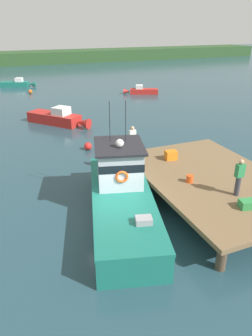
# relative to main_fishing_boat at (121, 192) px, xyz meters

# --- Properties ---
(ground_plane) EXTENTS (200.00, 200.00, 0.00)m
(ground_plane) POSITION_rel_main_fishing_boat_xyz_m (-0.35, -0.63, -1.01)
(ground_plane) COLOR #23424C
(dock) EXTENTS (6.00, 9.00, 1.20)m
(dock) POSITION_rel_main_fishing_boat_xyz_m (4.45, -0.63, 0.07)
(dock) COLOR #4C3D2D
(dock) RESTS_ON ground
(main_fishing_boat) EXTENTS (4.60, 9.93, 4.80)m
(main_fishing_boat) POSITION_rel_main_fishing_boat_xyz_m (0.00, 0.00, 0.00)
(main_fishing_boat) COLOR #196B5B
(main_fishing_boat) RESTS_ON ground
(crate_stack_near_edge) EXTENTS (0.69, 0.57, 0.33)m
(crate_stack_near_edge) POSITION_rel_main_fishing_boat_xyz_m (3.99, -3.38, 0.36)
(crate_stack_near_edge) COLOR #2D8442
(crate_stack_near_edge) RESTS_ON dock
(crate_single_far) EXTENTS (0.64, 0.50, 0.48)m
(crate_single_far) POSITION_rel_main_fishing_boat_xyz_m (3.63, 1.97, 0.43)
(crate_single_far) COLOR orange
(crate_single_far) RESTS_ON dock
(bait_bucket) EXTENTS (0.32, 0.32, 0.34)m
(bait_bucket) POSITION_rel_main_fishing_boat_xyz_m (3.12, -0.66, 0.36)
(bait_bucket) COLOR #E04C19
(bait_bucket) RESTS_ON dock
(deckhand_by_the_boat) EXTENTS (0.36, 0.22, 1.63)m
(deckhand_by_the_boat) POSITION_rel_main_fishing_boat_xyz_m (2.00, 3.35, 1.05)
(deckhand_by_the_boat) COLOR #383842
(deckhand_by_the_boat) RESTS_ON dock
(deckhand_further_back) EXTENTS (0.36, 0.22, 1.63)m
(deckhand_further_back) POSITION_rel_main_fishing_boat_xyz_m (4.28, -2.41, 1.05)
(deckhand_further_back) COLOR #383842
(deckhand_further_back) RESTS_ON dock
(moored_boat_near_channel) EXTENTS (4.16, 2.45, 1.06)m
(moored_boat_near_channel) POSITION_rel_main_fishing_boat_xyz_m (11.91, 23.41, -0.64)
(moored_boat_near_channel) COLOR red
(moored_boat_near_channel) RESTS_ON ground
(moored_boat_outer_mooring) EXTENTS (4.70, 5.27, 1.50)m
(moored_boat_outer_mooring) POSITION_rel_main_fishing_boat_xyz_m (0.07, 14.70, -0.49)
(moored_boat_outer_mooring) COLOR red
(moored_boat_outer_mooring) RESTS_ON ground
(moored_boat_far_left) EXTENTS (4.61, 2.50, 1.17)m
(moored_boat_far_left) POSITION_rel_main_fishing_boat_xyz_m (-1.64, 34.14, -0.61)
(moored_boat_far_left) COLOR #196B5B
(moored_boat_far_left) RESTS_ON ground
(mooring_buoy_outer) EXTENTS (0.52, 0.52, 0.52)m
(mooring_buoy_outer) POSITION_rel_main_fishing_boat_xyz_m (0.74, 7.95, -0.75)
(mooring_buoy_outer) COLOR red
(mooring_buoy_outer) RESTS_ON ground
(mooring_buoy_spare_mooring) EXTENTS (0.48, 0.48, 0.48)m
(mooring_buoy_spare_mooring) POSITION_rel_main_fishing_boat_xyz_m (-0.58, 28.74, -0.77)
(mooring_buoy_spare_mooring) COLOR #EA5B19
(mooring_buoy_spare_mooring) RESTS_ON ground
(far_shoreline) EXTENTS (120.00, 8.00, 2.40)m
(far_shoreline) POSITION_rel_main_fishing_boat_xyz_m (-0.35, 61.37, 0.19)
(far_shoreline) COLOR #284723
(far_shoreline) RESTS_ON ground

